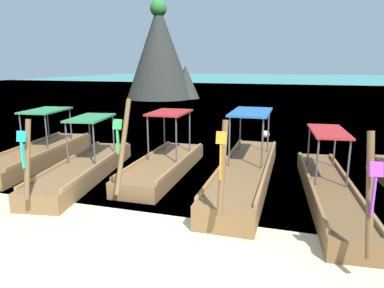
% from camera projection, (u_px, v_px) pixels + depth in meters
% --- Properties ---
extents(ground, '(120.00, 120.00, 0.00)m').
position_uv_depth(ground, '(117.00, 272.00, 6.07)').
color(ground, beige).
extents(sea_water, '(120.00, 120.00, 0.00)m').
position_uv_depth(sea_water, '(283.00, 83.00, 64.32)').
color(sea_water, '#2DB29E').
rests_on(sea_water, ground).
extents(longtail_boat_yellow_ribbon, '(2.16, 6.43, 2.78)m').
position_uv_depth(longtail_boat_yellow_ribbon, '(38.00, 154.00, 12.72)').
color(longtail_boat_yellow_ribbon, brown).
rests_on(longtail_boat_yellow_ribbon, ground).
extents(longtail_boat_turquoise_ribbon, '(2.12, 5.93, 2.31)m').
position_uv_depth(longtail_boat_turquoise_ribbon, '(84.00, 168.00, 11.01)').
color(longtail_boat_turquoise_ribbon, brown).
rests_on(longtail_boat_turquoise_ribbon, ground).
extents(longtail_boat_green_ribbon, '(1.45, 5.80, 2.70)m').
position_uv_depth(longtail_boat_green_ribbon, '(164.00, 165.00, 11.41)').
color(longtail_boat_green_ribbon, brown).
rests_on(longtail_boat_green_ribbon, ground).
extents(longtail_boat_orange_ribbon, '(1.40, 7.16, 2.46)m').
position_uv_depth(longtail_boat_orange_ribbon, '(245.00, 173.00, 10.46)').
color(longtail_boat_orange_ribbon, brown).
rests_on(longtail_boat_orange_ribbon, ground).
extents(longtail_boat_violet_ribbon, '(1.64, 6.96, 2.45)m').
position_uv_depth(longtail_boat_violet_ribbon, '(329.00, 190.00, 9.20)').
color(longtail_boat_violet_ribbon, brown).
rests_on(longtail_boat_violet_ribbon, ground).
extents(karst_rock, '(7.47, 6.87, 9.75)m').
position_uv_depth(karst_rock, '(161.00, 53.00, 35.70)').
color(karst_rock, '#2D302B').
rests_on(karst_rock, ground).
extents(mooring_buoy_near, '(0.38, 0.38, 0.38)m').
position_uv_depth(mooring_buoy_near, '(266.00, 134.00, 16.94)').
color(mooring_buoy_near, white).
rests_on(mooring_buoy_near, sea_water).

